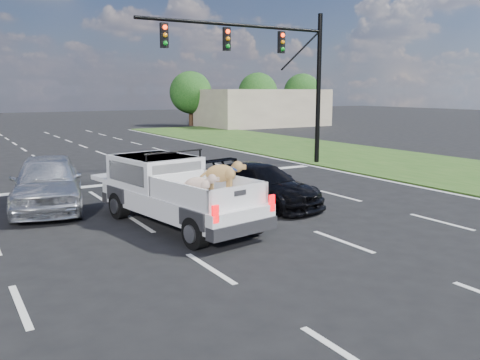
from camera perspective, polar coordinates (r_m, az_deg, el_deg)
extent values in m
plane|color=black|center=(11.11, 4.69, -8.28)|extent=(160.00, 160.00, 0.00)
cube|color=silver|center=(15.61, -13.69, -3.15)|extent=(0.12, 60.00, 0.01)
cube|color=silver|center=(16.94, -2.32, -1.84)|extent=(0.12, 60.00, 0.01)
cube|color=silver|center=(18.83, 7.06, -0.70)|extent=(0.12, 60.00, 0.01)
cube|color=silver|center=(21.18, 14.66, 0.24)|extent=(0.15, 60.00, 0.01)
cube|color=silver|center=(19.86, -12.34, -0.30)|extent=(17.00, 0.45, 0.01)
cube|color=#214816|center=(24.33, 21.62, 1.14)|extent=(8.00, 60.00, 0.06)
cylinder|color=black|center=(24.74, 8.80, 9.94)|extent=(0.22, 0.22, 7.00)
cylinder|color=black|center=(22.31, -0.35, 17.01)|extent=(9.00, 0.14, 0.14)
cube|color=black|center=(23.50, 4.66, 15.15)|extent=(0.30, 0.18, 0.95)
sphere|color=#FB2907|center=(23.44, 4.83, 15.90)|extent=(0.18, 0.18, 0.18)
cube|color=black|center=(22.00, -1.51, 15.53)|extent=(0.30, 0.18, 0.95)
sphere|color=#FB2907|center=(21.93, -1.37, 16.34)|extent=(0.18, 0.18, 0.18)
cube|color=black|center=(20.77, -8.51, 15.76)|extent=(0.30, 0.18, 0.95)
sphere|color=#FB2907|center=(20.70, -8.41, 16.62)|extent=(0.18, 0.18, 0.18)
cube|color=#B7A88C|center=(51.07, 2.57, 8.11)|extent=(12.00, 7.00, 3.60)
cylinder|color=#332114|center=(51.63, -5.53, 7.30)|extent=(0.44, 0.44, 2.16)
sphere|color=#0F360E|center=(51.57, -5.57, 9.76)|extent=(4.20, 4.20, 4.20)
cylinder|color=#332114|center=(55.53, 2.00, 7.52)|extent=(0.44, 0.44, 2.16)
sphere|color=#0F360E|center=(55.48, 2.02, 9.81)|extent=(4.20, 4.20, 4.20)
cylinder|color=#332114|center=(59.01, 6.94, 7.60)|extent=(0.44, 0.44, 2.16)
sphere|color=#0F360E|center=(58.96, 6.99, 9.76)|extent=(4.20, 4.20, 4.20)
cylinder|color=black|center=(11.35, -5.02, -5.94)|extent=(0.39, 0.77, 0.74)
cylinder|color=black|center=(12.37, 1.37, -4.56)|extent=(0.39, 0.77, 0.74)
cylinder|color=black|center=(14.35, -13.40, -2.80)|extent=(0.39, 0.77, 0.74)
cylinder|color=black|center=(15.16, -7.73, -1.93)|extent=(0.39, 0.77, 0.74)
cube|color=silver|center=(13.23, -6.71, -2.46)|extent=(2.67, 5.38, 0.50)
cube|color=silver|center=(14.11, -9.52, 1.02)|extent=(2.13, 2.50, 0.83)
cube|color=black|center=(13.19, -7.04, 0.59)|extent=(1.49, 0.28, 0.60)
cylinder|color=black|center=(13.21, -7.41, 3.15)|extent=(1.73, 0.34, 0.05)
cube|color=black|center=(12.27, -3.76, -2.33)|extent=(2.11, 2.73, 0.06)
cube|color=silver|center=(11.75, -7.00, -1.54)|extent=(0.49, 2.45, 0.50)
cube|color=silver|center=(12.71, -0.80, -0.58)|extent=(0.49, 2.45, 0.50)
cube|color=silver|center=(11.29, -0.13, -1.93)|extent=(1.72, 0.36, 0.50)
cube|color=red|center=(10.68, -2.80, -3.86)|extent=(0.16, 0.08, 0.39)
cube|color=red|center=(11.73, 3.59, -2.61)|extent=(0.16, 0.08, 0.39)
cube|color=black|center=(11.35, 0.32, -5.39)|extent=(1.89, 0.60, 0.29)
imported|color=silver|center=(16.08, -20.81, -0.19)|extent=(2.94, 5.09, 1.63)
imported|color=black|center=(15.54, 2.28, -0.57)|extent=(2.60, 4.62, 1.26)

